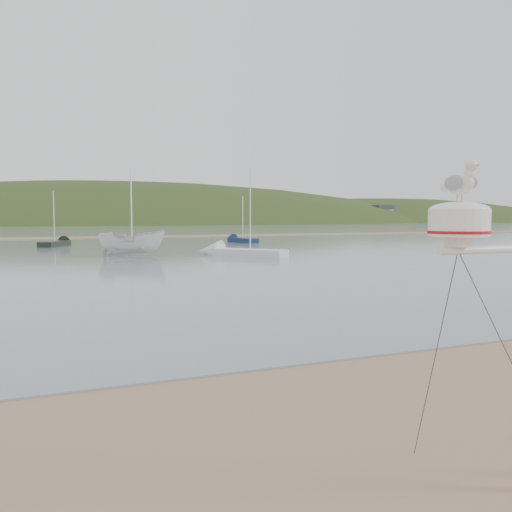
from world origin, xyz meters
name	(u,v)px	position (x,y,z in m)	size (l,w,h in m)	color
water	(28,229)	(0.00, 132.00, 0.02)	(560.00, 256.00, 0.04)	slate
sandbar	(28,238)	(0.00, 70.00, 0.07)	(560.00, 7.00, 0.07)	#906E53
hill_ridge	(76,270)	(18.52, 235.00, -19.70)	(620.00, 180.00, 80.00)	#263616
far_cottages	(37,213)	(3.00, 196.00, 4.00)	(294.40, 6.30, 8.00)	white
boat_white	(132,223)	(6.90, 34.49, 2.44)	(1.80, 1.85, 4.79)	silver
sailboat_dark_mid	(61,243)	(2.92, 50.88, 0.30)	(3.85, 5.65, 5.67)	black
sailboat_white_near	(228,252)	(13.38, 31.99, 0.30)	(5.82, 6.39, 6.92)	silver
sailboat_blue_far	(236,240)	(21.30, 51.08, 0.30)	(2.46, 5.64, 5.50)	#132343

